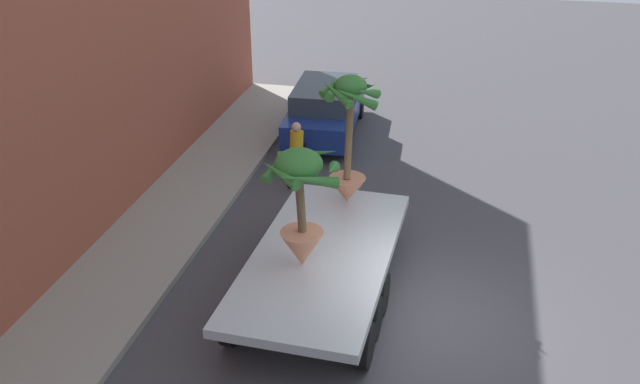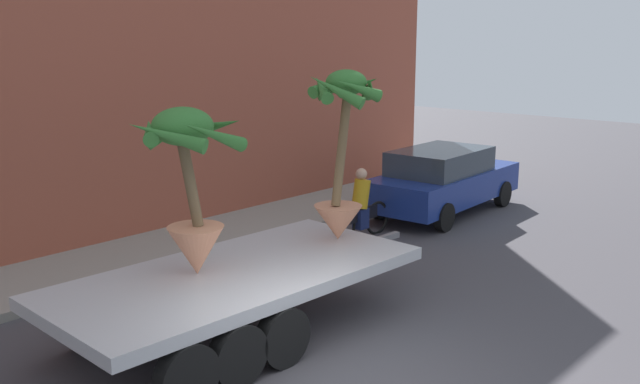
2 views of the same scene
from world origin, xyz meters
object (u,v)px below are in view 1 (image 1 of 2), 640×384
object	(u,v)px
flatbed_trailer	(319,269)
potted_palm_rear	(349,136)
potted_palm_middle	(301,204)
parked_car	(325,108)
cyclist	(297,153)

from	to	relation	value
flatbed_trailer	potted_palm_rear	xyz separation A→B (m)	(2.43, -0.07, 1.67)
potted_palm_middle	parked_car	size ratio (longest dim) A/B	0.50
potted_palm_rear	potted_palm_middle	distance (m)	2.78
flatbed_trailer	potted_palm_rear	size ratio (longest dim) A/B	2.36
potted_palm_rear	cyclist	xyz separation A→B (m)	(2.81, 1.84, -1.77)
flatbed_trailer	potted_palm_rear	world-z (taller)	potted_palm_rear
flatbed_trailer	cyclist	bearing A→B (deg)	18.66
flatbed_trailer	potted_palm_rear	distance (m)	2.95
potted_palm_middle	parked_car	xyz separation A→B (m)	(8.61, 1.45, -1.44)
potted_palm_rear	parked_car	bearing A→B (deg)	16.71
parked_car	flatbed_trailer	bearing A→B (deg)	-168.50
cyclist	parked_car	world-z (taller)	parked_car
potted_palm_middle	cyclist	size ratio (longest dim) A/B	1.26
potted_palm_middle	cyclist	xyz separation A→B (m)	(5.57, 1.53, -1.60)
cyclist	parked_car	distance (m)	3.04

